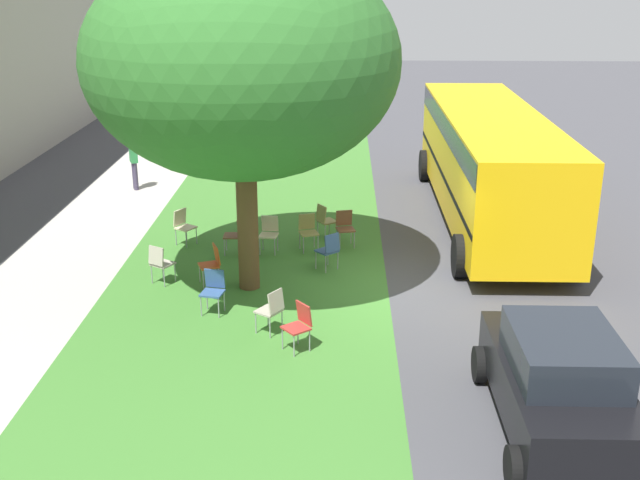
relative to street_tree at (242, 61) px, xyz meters
The scene contains 19 objects.
ground 5.69m from the street_tree, 90.05° to the right, with size 80.00×80.00×0.00m, color #424247.
grass_verge 4.74m from the street_tree, 93.10° to the left, with size 48.00×6.00×0.01m, color #3D752D.
sidewalk_strip 6.50m from the street_tree, 90.03° to the left, with size 48.00×2.80×0.01m, color #ADA89E.
street_tree is the anchor object (origin of this frame).
chair_0 5.48m from the street_tree, 26.13° to the right, with size 0.57×0.58×0.88m.
chair_1 5.21m from the street_tree, 156.59° to the right, with size 0.58×0.59×0.88m.
chair_2 4.72m from the street_tree, 15.46° to the left, with size 0.43×0.43×0.88m.
chair_3 4.74m from the street_tree, ahead, with size 0.47×0.47×0.88m.
chair_4 4.64m from the street_tree, 86.63° to the left, with size 0.57×0.57×0.88m.
chair_5 4.66m from the street_tree, 58.88° to the right, with size 0.59×0.59×0.88m.
chair_6 5.37m from the street_tree, 37.84° to the right, with size 0.50×0.50×0.88m.
chair_7 4.96m from the street_tree, 26.41° to the right, with size 0.53×0.52×0.88m.
chair_8 4.80m from the street_tree, 162.91° to the right, with size 0.58×0.58×0.88m.
chair_9 4.30m from the street_tree, 80.27° to the left, with size 0.54×0.55×0.88m.
chair_10 5.32m from the street_tree, 36.07° to the left, with size 0.57×0.58×0.88m.
chair_11 4.45m from the street_tree, 156.48° to the left, with size 0.49×0.49×0.88m.
parked_car 8.32m from the street_tree, 135.76° to the right, with size 3.70×1.92×1.65m.
school_bus 8.07m from the street_tree, 50.87° to the right, with size 10.40×2.80×2.88m.
pedestrian_0 9.40m from the street_tree, 30.19° to the left, with size 0.41×0.33×1.69m.
Camera 1 is at (-15.32, 1.21, 6.60)m, focal length 43.83 mm.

